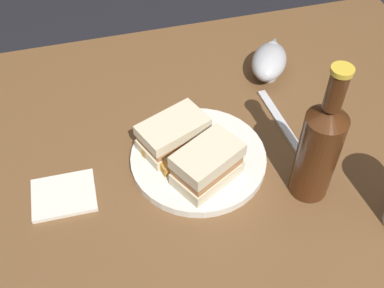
# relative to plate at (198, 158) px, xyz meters

# --- Properties ---
(dining_table) EXTENTS (1.25, 0.79, 0.70)m
(dining_table) POSITION_rel_plate_xyz_m (0.01, -0.04, -0.36)
(dining_table) COLOR brown
(dining_table) RESTS_ON ground
(plate) EXTENTS (0.25, 0.25, 0.02)m
(plate) POSITION_rel_plate_xyz_m (0.00, 0.00, 0.00)
(plate) COLOR silver
(plate) RESTS_ON dining_table
(sandwich_half_left) EXTENTS (0.14, 0.11, 0.06)m
(sandwich_half_left) POSITION_rel_plate_xyz_m (0.04, -0.04, 0.04)
(sandwich_half_left) COLOR beige
(sandwich_half_left) RESTS_ON plate
(sandwich_half_right) EXTENTS (0.14, 0.12, 0.07)m
(sandwich_half_right) POSITION_rel_plate_xyz_m (-0.00, 0.05, 0.04)
(sandwich_half_right) COLOR beige
(sandwich_half_right) RESTS_ON plate
(potato_wedge_front) EXTENTS (0.03, 0.04, 0.02)m
(potato_wedge_front) POSITION_rel_plate_xyz_m (0.05, -0.00, 0.02)
(potato_wedge_front) COLOR #AD702D
(potato_wedge_front) RESTS_ON plate
(potato_wedge_middle) EXTENTS (0.04, 0.06, 0.02)m
(potato_wedge_middle) POSITION_rel_plate_xyz_m (0.07, 0.01, 0.02)
(potato_wedge_middle) COLOR #B77F33
(potato_wedge_middle) RESTS_ON plate
(potato_wedge_back) EXTENTS (0.04, 0.05, 0.02)m
(potato_wedge_back) POSITION_rel_plate_xyz_m (0.03, -0.00, 0.02)
(potato_wedge_back) COLOR #B77F33
(potato_wedge_back) RESTS_ON plate
(potato_wedge_left_edge) EXTENTS (0.04, 0.04, 0.02)m
(potato_wedge_left_edge) POSITION_rel_plate_xyz_m (0.08, -0.03, 0.02)
(potato_wedge_left_edge) COLOR #B77F33
(potato_wedge_left_edge) RESTS_ON plate
(potato_wedge_right_edge) EXTENTS (0.04, 0.03, 0.02)m
(potato_wedge_right_edge) POSITION_rel_plate_xyz_m (0.03, 0.06, 0.02)
(potato_wedge_right_edge) COLOR #AD702D
(potato_wedge_right_edge) RESTS_ON plate
(gravy_boat) EXTENTS (0.12, 0.14, 0.07)m
(gravy_boat) POSITION_rel_plate_xyz_m (-0.21, -0.20, 0.03)
(gravy_boat) COLOR #B7B7BC
(gravy_boat) RESTS_ON dining_table
(cider_bottle) EXTENTS (0.07, 0.07, 0.27)m
(cider_bottle) POSITION_rel_plate_xyz_m (-0.17, 0.11, 0.10)
(cider_bottle) COLOR #47230F
(cider_bottle) RESTS_ON dining_table
(napkin) EXTENTS (0.11, 0.09, 0.01)m
(napkin) POSITION_rel_plate_xyz_m (0.25, 0.02, -0.00)
(napkin) COLOR silver
(napkin) RESTS_ON dining_table
(fork) EXTENTS (0.03, 0.18, 0.01)m
(fork) POSITION_rel_plate_xyz_m (-0.19, -0.06, -0.00)
(fork) COLOR silver
(fork) RESTS_ON dining_table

